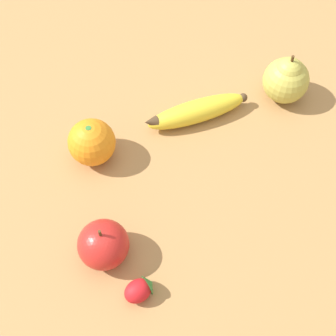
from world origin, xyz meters
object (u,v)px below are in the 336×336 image
Objects in this scene: banana at (196,111)px; pear at (286,79)px; orange at (92,142)px; strawberry at (140,290)px; apple at (103,244)px.

pear is (0.08, 0.15, 0.03)m from banana.
pear is (0.16, 0.32, 0.01)m from orange.
orange is 0.25m from strawberry.
banana is 2.36× the size of orange.
orange is at bearing 4.12° from banana.
strawberry is 0.08m from apple.
pear is at bearing 178.08° from banana.
orange is 1.54× the size of strawberry.
pear reaches higher than orange.
orange is 0.78× the size of pear.
orange is at bearing 142.03° from apple.
strawberry is (0.15, -0.30, -0.00)m from banana.
banana is 0.33m from strawberry.
pear is 0.44m from apple.
pear is at bearing 87.51° from apple.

